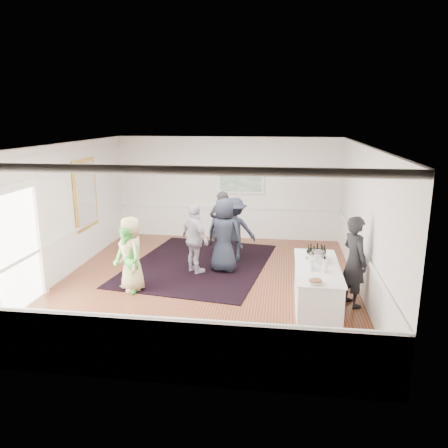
# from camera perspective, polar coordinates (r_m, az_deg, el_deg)

# --- Properties ---
(floor) EXTENTS (8.00, 8.00, 0.00)m
(floor) POSITION_cam_1_polar(r_m,az_deg,el_deg) (10.36, -2.32, -7.66)
(floor) COLOR brown
(floor) RESTS_ON ground
(ceiling) EXTENTS (7.00, 8.00, 0.02)m
(ceiling) POSITION_cam_1_polar(r_m,az_deg,el_deg) (9.65, -2.51, 10.30)
(ceiling) COLOR white
(ceiling) RESTS_ON wall_back
(wall_left) EXTENTS (0.02, 8.00, 3.20)m
(wall_left) POSITION_cam_1_polar(r_m,az_deg,el_deg) (11.04, -20.60, 1.49)
(wall_left) COLOR white
(wall_left) RESTS_ON floor
(wall_right) EXTENTS (0.02, 8.00, 3.20)m
(wall_right) POSITION_cam_1_polar(r_m,az_deg,el_deg) (9.89, 17.97, 0.33)
(wall_right) COLOR white
(wall_right) RESTS_ON floor
(wall_back) EXTENTS (7.00, 0.02, 3.20)m
(wall_back) POSITION_cam_1_polar(r_m,az_deg,el_deg) (13.76, 0.54, 4.71)
(wall_back) COLOR white
(wall_back) RESTS_ON floor
(wall_front) EXTENTS (7.00, 0.02, 3.20)m
(wall_front) POSITION_cam_1_polar(r_m,az_deg,el_deg) (6.15, -9.04, -7.34)
(wall_front) COLOR white
(wall_front) RESTS_ON floor
(wainscoting) EXTENTS (7.00, 8.00, 1.00)m
(wainscoting) POSITION_cam_1_polar(r_m,az_deg,el_deg) (10.18, -2.34, -5.05)
(wainscoting) COLOR white
(wainscoting) RESTS_ON floor
(mirror) EXTENTS (0.05, 1.25, 1.85)m
(mirror) POSITION_cam_1_polar(r_m,az_deg,el_deg) (12.12, -17.61, 3.74)
(mirror) COLOR gold
(mirror) RESTS_ON wall_left
(doorway) EXTENTS (0.10, 1.78, 2.56)m
(doorway) POSITION_cam_1_polar(r_m,az_deg,el_deg) (9.48, -25.57, -2.10)
(doorway) COLOR white
(doorway) RESTS_ON wall_left
(landscape_painting) EXTENTS (1.44, 0.06, 0.66)m
(landscape_painting) POSITION_cam_1_polar(r_m,az_deg,el_deg) (13.64, 2.18, 5.38)
(landscape_painting) COLOR white
(landscape_painting) RESTS_ON wall_back
(area_rug) EXTENTS (3.96, 4.85, 0.02)m
(area_rug) POSITION_cam_1_polar(r_m,az_deg,el_deg) (11.56, -3.31, -5.27)
(area_rug) COLOR black
(area_rug) RESTS_ON floor
(serving_table) EXTENTS (0.87, 2.28, 0.92)m
(serving_table) POSITION_cam_1_polar(r_m,az_deg,el_deg) (9.02, 11.99, -8.15)
(serving_table) COLOR white
(serving_table) RESTS_ON floor
(bartender) EXTENTS (0.71, 0.82, 1.89)m
(bartender) POSITION_cam_1_polar(r_m,az_deg,el_deg) (9.26, 16.67, -4.70)
(bartender) COLOR black
(bartender) RESTS_ON floor
(guest_tan) EXTENTS (0.94, 0.98, 1.69)m
(guest_tan) POSITION_cam_1_polar(r_m,az_deg,el_deg) (9.90, -12.01, -3.81)
(guest_tan) COLOR tan
(guest_tan) RESTS_ON floor
(guest_green) EXTENTS (0.92, 0.92, 1.50)m
(guest_green) POSITION_cam_1_polar(r_m,az_deg,el_deg) (9.79, -12.46, -4.62)
(guest_green) COLOR #57D254
(guest_green) RESTS_ON floor
(guest_lilac) EXTENTS (1.03, 1.01, 1.74)m
(guest_lilac) POSITION_cam_1_polar(r_m,az_deg,el_deg) (10.75, -3.80, -1.97)
(guest_lilac) COLOR #B0A7BB
(guest_lilac) RESTS_ON floor
(guest_dark_a) EXTENTS (1.15, 0.70, 1.73)m
(guest_dark_a) POSITION_cam_1_polar(r_m,az_deg,el_deg) (11.60, 1.38, -0.77)
(guest_dark_a) COLOR #1D2331
(guest_dark_a) RESTS_ON floor
(guest_dark_b) EXTENTS (0.71, 0.49, 1.89)m
(guest_dark_b) POSITION_cam_1_polar(r_m,az_deg,el_deg) (11.72, -0.22, -0.22)
(guest_dark_b) COLOR black
(guest_dark_b) RESTS_ON floor
(guest_navy) EXTENTS (1.02, 0.78, 1.86)m
(guest_navy) POSITION_cam_1_polar(r_m,az_deg,el_deg) (10.84, 0.02, -1.47)
(guest_navy) COLOR #1D2331
(guest_navy) RESTS_ON floor
(wine_bottles) EXTENTS (0.41, 0.27, 0.31)m
(wine_bottles) POSITION_cam_1_polar(r_m,az_deg,el_deg) (9.28, 12.03, -3.49)
(wine_bottles) COLOR black
(wine_bottles) RESTS_ON serving_table
(juice_pitchers) EXTENTS (0.38, 0.33, 0.24)m
(juice_pitchers) POSITION_cam_1_polar(r_m,az_deg,el_deg) (8.63, 11.87, -5.08)
(juice_pitchers) COLOR #6EAE3E
(juice_pitchers) RESTS_ON serving_table
(ice_bucket) EXTENTS (0.26, 0.26, 0.25)m
(ice_bucket) POSITION_cam_1_polar(r_m,az_deg,el_deg) (9.03, 12.15, -4.26)
(ice_bucket) COLOR silver
(ice_bucket) RESTS_ON serving_table
(nut_bowl) EXTENTS (0.27, 0.27, 0.08)m
(nut_bowl) POSITION_cam_1_polar(r_m,az_deg,el_deg) (7.95, 11.92, -7.37)
(nut_bowl) COLOR white
(nut_bowl) RESTS_ON serving_table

